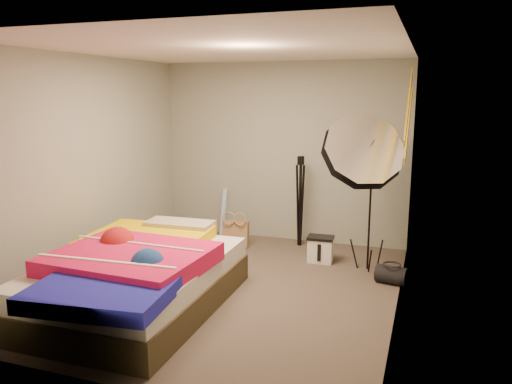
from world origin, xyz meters
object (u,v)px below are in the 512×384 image
at_px(wrapping_roll, 223,212).
at_px(photo_umbrella, 362,154).
at_px(duffel_bag, 391,275).
at_px(camera_tripod, 300,195).
at_px(camera_case, 320,250).
at_px(tote_bag, 236,234).
at_px(bed, 137,276).

xyz_separation_m(wrapping_roll, photo_umbrella, (2.11, -0.98, 1.06)).
relative_size(duffel_bag, photo_umbrella, 0.17).
bearing_deg(duffel_bag, camera_tripod, 152.71).
relative_size(wrapping_roll, camera_case, 2.28).
bearing_deg(tote_bag, wrapping_roll, 122.99).
xyz_separation_m(bed, camera_tripod, (0.98, 2.52, 0.39)).
height_order(tote_bag, duffel_bag, tote_bag).
height_order(camera_case, camera_tripod, camera_tripod).
bearing_deg(tote_bag, camera_tripod, 17.08).
bearing_deg(bed, wrapping_roll, 94.83).
distance_m(wrapping_roll, bed, 2.68).
xyz_separation_m(photo_umbrella, camera_tripod, (-0.91, 0.82, -0.69)).
bearing_deg(camera_tripod, wrapping_roll, 172.53).
xyz_separation_m(duffel_bag, photo_umbrella, (-0.41, 0.22, 1.30)).
distance_m(tote_bag, camera_tripod, 1.03).
bearing_deg(bed, duffel_bag, 32.68).
bearing_deg(tote_bag, photo_umbrella, -21.03).
bearing_deg(bed, camera_case, 54.16).
height_order(wrapping_roll, photo_umbrella, photo_umbrella).
relative_size(tote_bag, camera_case, 1.20).
bearing_deg(photo_umbrella, camera_tripod, 137.84).
distance_m(camera_case, camera_tripod, 0.91).
distance_m(duffel_bag, photo_umbrella, 1.38).
bearing_deg(tote_bag, bed, -99.67).
xyz_separation_m(bed, photo_umbrella, (1.89, 1.70, 1.08)).
bearing_deg(camera_tripod, bed, -111.31).
bearing_deg(camera_tripod, duffel_bag, -38.45).
distance_m(wrapping_roll, duffel_bag, 2.80).
bearing_deg(photo_umbrella, wrapping_roll, 155.15).
bearing_deg(duffel_bag, camera_case, 163.81).
bearing_deg(bed, photo_umbrella, 41.93).
xyz_separation_m(wrapping_roll, camera_tripod, (1.21, -0.16, 0.37)).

